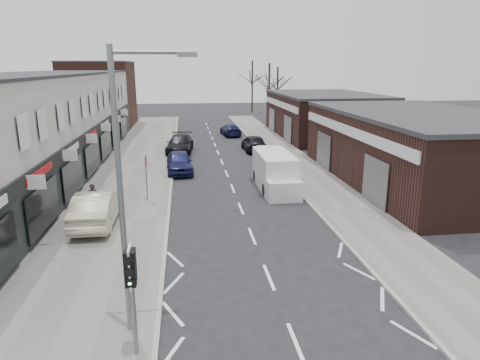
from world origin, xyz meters
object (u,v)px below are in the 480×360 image
object	(u,v)px
warning_sign	(146,164)
parked_car_right_c	(231,130)
parked_car_left_a	(179,162)
sedan_on_pavement	(97,207)
pedestrian	(93,198)
parked_car_left_b	(180,144)
street_lamp	(126,181)
parked_car_right_a	(267,155)
parked_car_right_b	(254,143)
traffic_light	(131,276)
white_van	(275,172)

from	to	relation	value
warning_sign	parked_car_right_c	xyz separation A→B (m)	(7.36, 23.63, -1.55)
parked_car_left_a	sedan_on_pavement	bearing A→B (deg)	-113.44
pedestrian	parked_car_left_b	world-z (taller)	pedestrian
street_lamp	parked_car_right_a	world-z (taller)	street_lamp
parked_car_left_a	parked_car_right_b	bearing A→B (deg)	44.38
traffic_light	warning_sign	distance (m)	14.04
pedestrian	parked_car_right_a	xyz separation A→B (m)	(11.32, 10.51, -0.12)
parked_car_right_b	pedestrian	bearing A→B (deg)	53.40
street_lamp	sedan_on_pavement	size ratio (longest dim) A/B	1.58
parked_car_right_a	parked_car_left_b	bearing A→B (deg)	-35.32
pedestrian	parked_car_right_b	world-z (taller)	pedestrian
parked_car_left_b	sedan_on_pavement	bearing A→B (deg)	-97.04
sedan_on_pavement	parked_car_left_b	bearing A→B (deg)	-102.17
pedestrian	parked_car_left_b	size ratio (longest dim) A/B	0.29
parked_car_left_b	parked_car_right_b	bearing A→B (deg)	3.77
parked_car_left_b	parked_car_right_c	distance (m)	10.85
traffic_light	parked_car_left_a	bearing A→B (deg)	87.25
pedestrian	white_van	bearing A→B (deg)	174.92
parked_car_right_b	white_van	bearing A→B (deg)	84.94
traffic_light	street_lamp	bearing A→B (deg)	95.88
parked_car_left_a	parked_car_right_a	size ratio (longest dim) A/B	0.96
sedan_on_pavement	parked_car_right_c	bearing A→B (deg)	-109.16
parked_car_right_c	warning_sign	bearing A→B (deg)	67.24
white_van	parked_car_right_c	size ratio (longest dim) A/B	1.30
sedan_on_pavement	pedestrian	xyz separation A→B (m)	(-0.53, 1.72, -0.04)
warning_sign	parked_car_right_b	world-z (taller)	warning_sign
street_lamp	parked_car_left_a	bearing A→B (deg)	86.72
street_lamp	pedestrian	world-z (taller)	street_lamp
parked_car_right_a	parked_car_right_c	distance (m)	15.19
traffic_light	sedan_on_pavement	bearing A→B (deg)	105.70
warning_sign	pedestrian	world-z (taller)	warning_sign
warning_sign	parked_car_right_c	world-z (taller)	warning_sign
warning_sign	pedestrian	xyz separation A→B (m)	(-2.66, -2.02, -1.29)
pedestrian	street_lamp	bearing A→B (deg)	82.61
street_lamp	white_van	world-z (taller)	street_lamp
traffic_light	parked_car_right_c	world-z (taller)	traffic_light
sedan_on_pavement	pedestrian	distance (m)	1.80
warning_sign	white_van	world-z (taller)	warning_sign
warning_sign	parked_car_right_b	bearing A→B (deg)	59.10
parked_car_right_a	parked_car_left_a	bearing A→B (deg)	18.61
traffic_light	white_van	bearing A→B (deg)	65.72
sedan_on_pavement	parked_car_right_a	world-z (taller)	sedan_on_pavement
pedestrian	parked_car_right_c	distance (m)	27.54
traffic_light	street_lamp	xyz separation A→B (m)	(-0.13, 1.22, 2.20)
street_lamp	parked_car_right_a	xyz separation A→B (m)	(8.03, 21.29, -3.83)
parked_car_right_a	parked_car_right_b	xyz separation A→B (m)	(-0.17, 5.69, -0.02)
parked_car_left_b	parked_car_right_a	xyz separation A→B (m)	(6.90, -5.85, 0.00)
white_van	pedestrian	world-z (taller)	white_van
parked_car_right_a	sedan_on_pavement	bearing A→B (deg)	53.53
parked_car_right_b	parked_car_left_b	bearing A→B (deg)	-3.39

